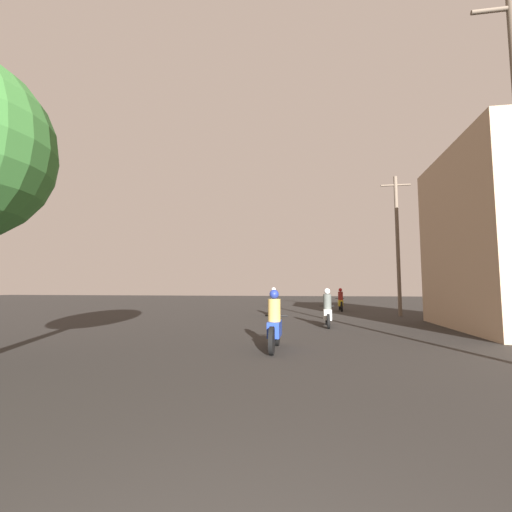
{
  "coord_description": "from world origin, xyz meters",
  "views": [
    {
      "loc": [
        0.32,
        -1.04,
        1.59
      ],
      "look_at": [
        -2.51,
        16.73,
        3.23
      ],
      "focal_mm": 24.0,
      "sensor_mm": 36.0,
      "label": 1
    }
  ],
  "objects_px": {
    "motorcycle_yellow": "(341,302)",
    "utility_pole_far": "(398,242)",
    "building_right_near": "(510,237)",
    "motorcycle_blue": "(275,325)",
    "motorcycle_white": "(327,311)",
    "motorcycle_black": "(274,304)"
  },
  "relations": [
    {
      "from": "utility_pole_far",
      "to": "motorcycle_blue",
      "type": "bearing_deg",
      "value": -117.35
    },
    {
      "from": "motorcycle_blue",
      "to": "utility_pole_far",
      "type": "distance_m",
      "value": 13.01
    },
    {
      "from": "motorcycle_blue",
      "to": "utility_pole_far",
      "type": "relative_size",
      "value": 0.26
    },
    {
      "from": "motorcycle_black",
      "to": "motorcycle_yellow",
      "type": "height_order",
      "value": "motorcycle_black"
    },
    {
      "from": "motorcycle_black",
      "to": "utility_pole_far",
      "type": "distance_m",
      "value": 7.74
    },
    {
      "from": "motorcycle_white",
      "to": "motorcycle_black",
      "type": "height_order",
      "value": "motorcycle_black"
    },
    {
      "from": "motorcycle_white",
      "to": "motorcycle_yellow",
      "type": "relative_size",
      "value": 0.97
    },
    {
      "from": "motorcycle_blue",
      "to": "building_right_near",
      "type": "bearing_deg",
      "value": 22.45
    },
    {
      "from": "motorcycle_blue",
      "to": "motorcycle_yellow",
      "type": "xyz_separation_m",
      "value": [
        2.89,
        14.84,
        0.0
      ]
    },
    {
      "from": "motorcycle_white",
      "to": "motorcycle_black",
      "type": "distance_m",
      "value": 5.51
    },
    {
      "from": "motorcycle_blue",
      "to": "utility_pole_far",
      "type": "height_order",
      "value": "utility_pole_far"
    },
    {
      "from": "building_right_near",
      "to": "motorcycle_yellow",
      "type": "bearing_deg",
      "value": 119.51
    },
    {
      "from": "motorcycle_yellow",
      "to": "motorcycle_black",
      "type": "bearing_deg",
      "value": -123.6
    },
    {
      "from": "motorcycle_black",
      "to": "building_right_near",
      "type": "xyz_separation_m",
      "value": [
        9.44,
        -5.06,
        2.82
      ]
    },
    {
      "from": "motorcycle_blue",
      "to": "motorcycle_yellow",
      "type": "distance_m",
      "value": 15.12
    },
    {
      "from": "motorcycle_blue",
      "to": "building_right_near",
      "type": "xyz_separation_m",
      "value": [
        8.33,
        5.22,
        2.84
      ]
    },
    {
      "from": "motorcycle_black",
      "to": "motorcycle_white",
      "type": "bearing_deg",
      "value": -70.71
    },
    {
      "from": "motorcycle_white",
      "to": "utility_pole_far",
      "type": "height_order",
      "value": "utility_pole_far"
    },
    {
      "from": "motorcycle_yellow",
      "to": "utility_pole_far",
      "type": "xyz_separation_m",
      "value": [
        2.87,
        -3.7,
        3.47
      ]
    },
    {
      "from": "motorcycle_white",
      "to": "motorcycle_black",
      "type": "relative_size",
      "value": 1.05
    },
    {
      "from": "motorcycle_white",
      "to": "motorcycle_yellow",
      "type": "distance_m",
      "value": 9.46
    },
    {
      "from": "building_right_near",
      "to": "utility_pole_far",
      "type": "distance_m",
      "value": 6.48
    }
  ]
}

